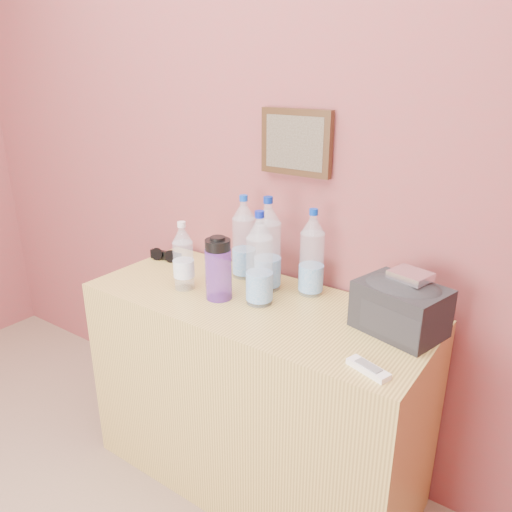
# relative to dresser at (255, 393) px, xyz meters

# --- Properties ---
(picture_frame) EXTENTS (0.30, 0.03, 0.25)m
(picture_frame) POSITION_rel_dresser_xyz_m (0.00, 0.27, 0.98)
(picture_frame) COLOR #382311
(picture_frame) RESTS_ON room_shell
(dresser) EXTENTS (1.34, 0.56, 0.84)m
(dresser) POSITION_rel_dresser_xyz_m (0.00, 0.00, 0.00)
(dresser) COLOR tan
(dresser) RESTS_ON ground
(pet_large_a) EXTENTS (0.10, 0.10, 0.35)m
(pet_large_a) POSITION_rel_dresser_xyz_m (-0.18, 0.18, 0.57)
(pet_large_a) COLOR white
(pet_large_a) RESTS_ON dresser
(pet_large_b) EXTENTS (0.10, 0.10, 0.38)m
(pet_large_b) POSITION_rel_dresser_xyz_m (-0.03, 0.13, 0.58)
(pet_large_b) COLOR silver
(pet_large_b) RESTS_ON dresser
(pet_large_c) EXTENTS (0.09, 0.09, 0.34)m
(pet_large_c) POSITION_rel_dresser_xyz_m (0.14, 0.19, 0.57)
(pet_large_c) COLOR silver
(pet_large_c) RESTS_ON dresser
(pet_large_d) EXTENTS (0.10, 0.10, 0.36)m
(pet_large_d) POSITION_rel_dresser_xyz_m (0.02, -0.00, 0.58)
(pet_large_d) COLOR silver
(pet_large_d) RESTS_ON dresser
(pet_small) EXTENTS (0.08, 0.08, 0.28)m
(pet_small) POSITION_rel_dresser_xyz_m (-0.30, -0.06, 0.54)
(pet_small) COLOR white
(pet_small) RESTS_ON dresser
(nalgene_bottle) EXTENTS (0.10, 0.10, 0.25)m
(nalgene_bottle) POSITION_rel_dresser_xyz_m (-0.13, -0.05, 0.54)
(nalgene_bottle) COLOR #5D2BAF
(nalgene_bottle) RESTS_ON dresser
(sunglasses) EXTENTS (0.17, 0.09, 0.04)m
(sunglasses) POSITION_rel_dresser_xyz_m (-0.59, 0.12, 0.44)
(sunglasses) COLOR black
(sunglasses) RESTS_ON dresser
(ac_remote) EXTENTS (0.14, 0.08, 0.02)m
(ac_remote) POSITION_rel_dresser_xyz_m (0.54, -0.19, 0.43)
(ac_remote) COLOR silver
(ac_remote) RESTS_ON dresser
(toiletry_bag) EXTENTS (0.32, 0.26, 0.19)m
(toiletry_bag) POSITION_rel_dresser_xyz_m (0.53, 0.09, 0.51)
(toiletry_bag) COLOR black
(toiletry_bag) RESTS_ON dresser
(foil_packet) EXTENTS (0.14, 0.13, 0.03)m
(foil_packet) POSITION_rel_dresser_xyz_m (0.54, 0.11, 0.62)
(foil_packet) COLOR white
(foil_packet) RESTS_ON toiletry_bag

